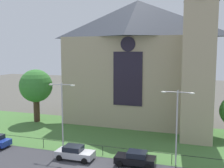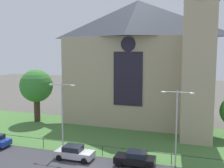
{
  "view_description": "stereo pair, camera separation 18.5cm",
  "coord_description": "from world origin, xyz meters",
  "px_view_note": "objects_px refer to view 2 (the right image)",
  "views": [
    {
      "loc": [
        11.61,
        -25.81,
        11.94
      ],
      "look_at": [
        0.46,
        8.0,
        7.54
      ],
      "focal_mm": 44.15,
      "sensor_mm": 36.0,
      "label": 1
    },
    {
      "loc": [
        11.78,
        -25.75,
        11.94
      ],
      "look_at": [
        0.46,
        8.0,
        7.54
      ],
      "focal_mm": 44.15,
      "sensor_mm": 36.0,
      "label": 2
    }
  ],
  "objects_px": {
    "church_building": "(141,60)",
    "parked_car_silver": "(74,153)",
    "parked_car_black": "(135,158)",
    "tree_left_far": "(36,86)",
    "streetlamp_far": "(177,118)",
    "streetlamp_near": "(62,108)"
  },
  "relations": [
    {
      "from": "parked_car_silver",
      "to": "parked_car_black",
      "type": "bearing_deg",
      "value": 2.99
    },
    {
      "from": "tree_left_far",
      "to": "streetlamp_near",
      "type": "height_order",
      "value": "tree_left_far"
    },
    {
      "from": "church_building",
      "to": "streetlamp_far",
      "type": "relative_size",
      "value": 3.29
    },
    {
      "from": "parked_car_silver",
      "to": "parked_car_black",
      "type": "xyz_separation_m",
      "value": [
        6.75,
        0.5,
        0.0
      ]
    },
    {
      "from": "tree_left_far",
      "to": "streetlamp_near",
      "type": "bearing_deg",
      "value": -45.24
    },
    {
      "from": "church_building",
      "to": "parked_car_black",
      "type": "bearing_deg",
      "value": -79.06
    },
    {
      "from": "church_building",
      "to": "parked_car_silver",
      "type": "bearing_deg",
      "value": -100.31
    },
    {
      "from": "tree_left_far",
      "to": "streetlamp_near",
      "type": "distance_m",
      "value": 15.27
    },
    {
      "from": "streetlamp_near",
      "to": "parked_car_silver",
      "type": "distance_m",
      "value": 5.43
    },
    {
      "from": "streetlamp_near",
      "to": "parked_car_black",
      "type": "height_order",
      "value": "streetlamp_near"
    },
    {
      "from": "streetlamp_near",
      "to": "church_building",
      "type": "bearing_deg",
      "value": 70.54
    },
    {
      "from": "streetlamp_far",
      "to": "parked_car_black",
      "type": "height_order",
      "value": "streetlamp_far"
    },
    {
      "from": "streetlamp_near",
      "to": "streetlamp_far",
      "type": "xyz_separation_m",
      "value": [
        13.16,
        0.0,
        -0.14
      ]
    },
    {
      "from": "church_building",
      "to": "tree_left_far",
      "type": "height_order",
      "value": "church_building"
    },
    {
      "from": "parked_car_silver",
      "to": "streetlamp_far",
      "type": "bearing_deg",
      "value": 8.82
    },
    {
      "from": "streetlamp_far",
      "to": "parked_car_silver",
      "type": "height_order",
      "value": "streetlamp_far"
    },
    {
      "from": "tree_left_far",
      "to": "parked_car_black",
      "type": "relative_size",
      "value": 2.07
    },
    {
      "from": "church_building",
      "to": "streetlamp_far",
      "type": "height_order",
      "value": "church_building"
    },
    {
      "from": "streetlamp_near",
      "to": "parked_car_black",
      "type": "relative_size",
      "value": 1.92
    },
    {
      "from": "parked_car_silver",
      "to": "streetlamp_near",
      "type": "bearing_deg",
      "value": 141.04
    },
    {
      "from": "tree_left_far",
      "to": "streetlamp_far",
      "type": "xyz_separation_m",
      "value": [
        23.9,
        -10.83,
        -0.9
      ]
    },
    {
      "from": "tree_left_far",
      "to": "streetlamp_far",
      "type": "bearing_deg",
      "value": -24.38
    }
  ]
}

